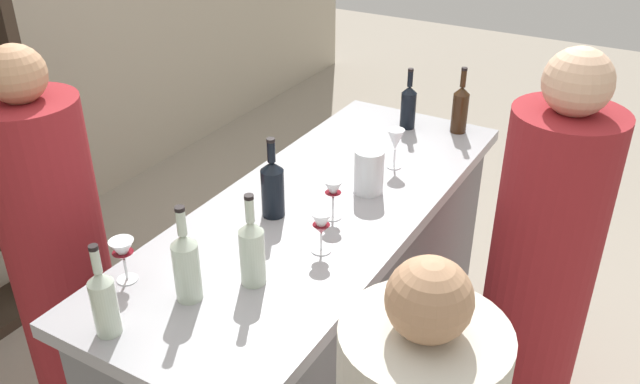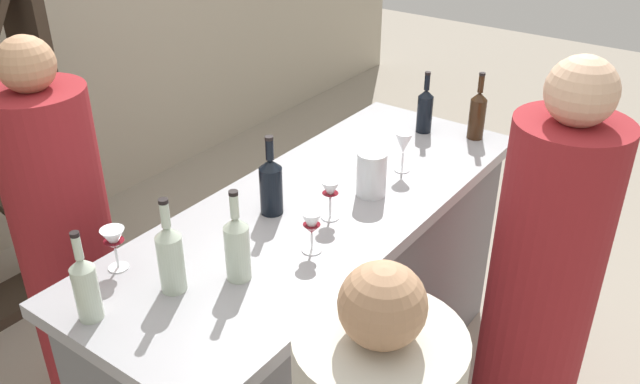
{
  "view_description": "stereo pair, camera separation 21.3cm",
  "coord_description": "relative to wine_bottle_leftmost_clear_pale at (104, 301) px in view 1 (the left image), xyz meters",
  "views": [
    {
      "loc": [
        -1.81,
        -1.06,
        2.19
      ],
      "look_at": [
        0.0,
        0.0,
        1.02
      ],
      "focal_mm": 37.34,
      "sensor_mm": 36.0,
      "label": 1
    },
    {
      "loc": [
        -1.7,
        -1.23,
        2.19
      ],
      "look_at": [
        0.0,
        0.0,
        1.02
      ],
      "focal_mm": 37.34,
      "sensor_mm": 36.0,
      "label": 2
    }
  ],
  "objects": [
    {
      "name": "wine_bottle_far_right_amber_brown",
      "position": [
        1.76,
        -0.36,
        0.01
      ],
      "size": [
        0.07,
        0.07,
        0.3
      ],
      "color": "#331E0F",
      "rests_on": "bar_counter"
    },
    {
      "name": "wine_bottle_second_right_near_black",
      "position": [
        0.74,
        -0.04,
        0.01
      ],
      "size": [
        0.08,
        0.08,
        0.3
      ],
      "color": "black",
      "rests_on": "bar_counter"
    },
    {
      "name": "bar_counter",
      "position": [
        0.89,
        -0.15,
        -0.59
      ],
      "size": [
        1.96,
        0.73,
        0.97
      ],
      "color": "slate",
      "rests_on": "ground"
    },
    {
      "name": "wine_glass_far_left",
      "position": [
        0.2,
        0.13,
        -0.01
      ],
      "size": [
        0.08,
        0.08,
        0.14
      ],
      "color": "white",
      "rests_on": "bar_counter"
    },
    {
      "name": "wine_bottle_center_clear_pale",
      "position": [
        0.38,
        -0.21,
        0.01
      ],
      "size": [
        0.08,
        0.08,
        0.3
      ],
      "color": "#B7C6B2",
      "rests_on": "bar_counter"
    },
    {
      "name": "wine_glass_near_right",
      "position": [
        0.83,
        -0.23,
        -0.0
      ],
      "size": [
        0.07,
        0.07,
        0.15
      ],
      "color": "white",
      "rests_on": "bar_counter"
    },
    {
      "name": "person_left_guest",
      "position": [
        1.19,
        -0.91,
        -0.34
      ],
      "size": [
        0.39,
        0.39,
        1.59
      ],
      "rotation": [
        0.0,
        0.0,
        1.54
      ],
      "color": "maroon",
      "rests_on": "ground"
    },
    {
      "name": "wine_bottle_second_left_clear_pale",
      "position": [
        0.23,
        -0.09,
        0.01
      ],
      "size": [
        0.08,
        0.08,
        0.31
      ],
      "color": "#B7C6B2",
      "rests_on": "bar_counter"
    },
    {
      "name": "wine_bottle_leftmost_clear_pale",
      "position": [
        0.0,
        0.0,
        0.0
      ],
      "size": [
        0.07,
        0.07,
        0.28
      ],
      "color": "#B7C6B2",
      "rests_on": "bar_counter"
    },
    {
      "name": "wine_bottle_rightmost_near_black",
      "position": [
        1.69,
        -0.14,
        -0.0
      ],
      "size": [
        0.07,
        0.07,
        0.28
      ],
      "color": "black",
      "rests_on": "bar_counter"
    },
    {
      "name": "wine_glass_near_center",
      "position": [
        1.3,
        -0.26,
        0.01
      ],
      "size": [
        0.07,
        0.07,
        0.16
      ],
      "color": "white",
      "rests_on": "bar_counter"
    },
    {
      "name": "water_pitcher",
      "position": [
        1.06,
        -0.26,
        -0.02
      ],
      "size": [
        0.11,
        0.11,
        0.17
      ],
      "color": "silver",
      "rests_on": "bar_counter"
    },
    {
      "name": "wine_glass_near_left",
      "position": [
        0.63,
        -0.3,
        -0.01
      ],
      "size": [
        0.07,
        0.07,
        0.14
      ],
      "color": "white",
      "rests_on": "bar_counter"
    },
    {
      "name": "person_right_guest",
      "position": [
        0.32,
        0.62,
        -0.34
      ],
      "size": [
        0.36,
        0.36,
        1.6
      ],
      "rotation": [
        0.0,
        0.0,
        -1.55
      ],
      "color": "maroon",
      "rests_on": "ground"
    }
  ]
}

